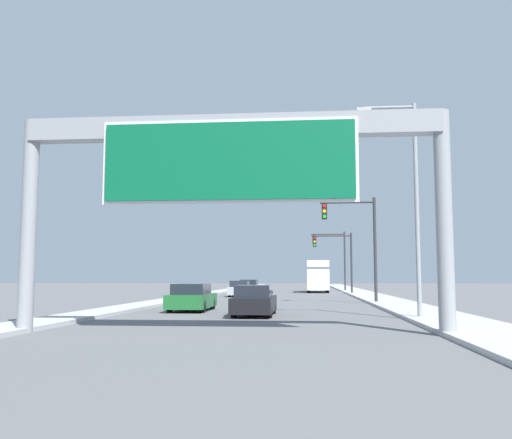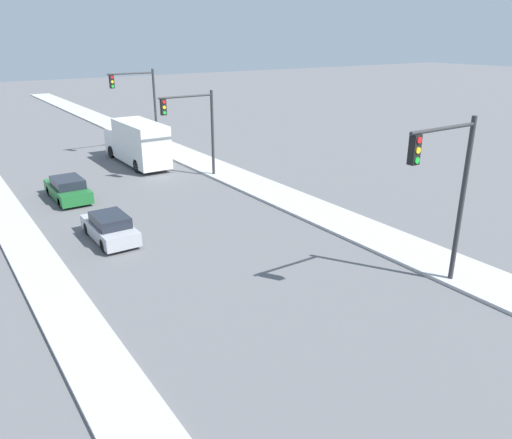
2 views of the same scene
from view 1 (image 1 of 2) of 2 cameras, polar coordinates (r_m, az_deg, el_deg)
name	(u,v)px [view 1 (image 1 of 2)]	position (r m, az deg, el deg)	size (l,w,h in m)	color
sidewalk_right	(360,293)	(59.58, 10.39, -7.23)	(3.00, 120.00, 0.15)	#B5B5B5
median_strip_left	(215,292)	(60.12, -4.11, -7.29)	(2.00, 120.00, 0.15)	#B5B5B5
sign_gantry	(229,162)	(17.72, -2.67, 5.73)	(13.39, 0.73, 6.75)	gray
car_far_right	(254,301)	(25.77, -0.15, -8.15)	(1.73, 4.75, 1.36)	black
car_far_center	(240,289)	(50.03, -1.62, -6.96)	(1.71, 4.20, 1.37)	#A5A8AD
car_mid_right	(249,287)	(57.84, -0.70, -6.77)	(1.85, 4.55, 1.42)	#1E662D
car_far_left	(192,298)	(29.46, -6.43, -7.80)	(1.85, 4.58, 1.37)	#1E662D
truck_box_primary	(318,276)	(63.68, 6.18, -5.69)	(2.32, 8.64, 3.43)	white
traffic_light_near_intersection	(359,233)	(37.57, 10.21, -1.38)	(3.61, 0.32, 6.86)	#2D2D30
traffic_light_mid_block	(338,253)	(57.45, 8.24, -3.32)	(4.04, 0.32, 6.09)	#2D2D30
traffic_light_far_intersection	(335,252)	(67.45, 7.88, -3.21)	(3.98, 0.32, 6.99)	#2D2D30
street_lamp_right	(409,191)	(24.20, 15.08, 2.75)	(2.45, 0.28, 8.91)	gray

